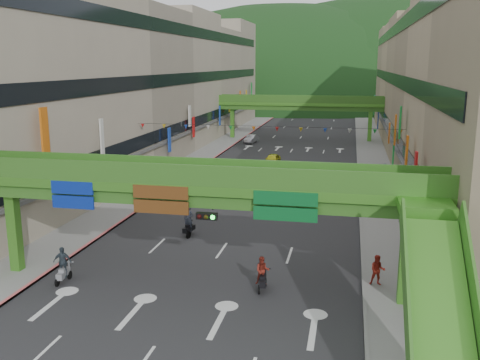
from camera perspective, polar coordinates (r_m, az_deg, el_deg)
The scene contains 23 objects.
ground at distance 25.18m, azimuth -8.69°, elevation -16.61°, with size 320.00×320.00×0.00m, color black.
road_slab at distance 72.04m, azimuth 5.17°, elevation 2.63°, with size 18.00×140.00×0.02m, color #28282B.
sidewalk_left at distance 74.06m, azimuth -3.33°, elevation 2.98°, with size 4.00×140.00×0.15m, color gray.
sidewalk_right at distance 71.65m, azimuth 13.94°, elevation 2.32°, with size 4.00×140.00×0.15m, color gray.
curb_left at distance 73.59m, azimuth -1.90°, elevation 2.95°, with size 0.20×140.00×0.18m, color #CC5959.
curb_right at distance 71.59m, azimuth 12.43°, elevation 2.40°, with size 0.20×140.00×0.18m, color gray.
building_row_left at distance 75.57m, azimuth -9.33°, elevation 10.19°, with size 12.80×95.00×19.00m.
building_row_right at distance 71.46m, azimuth 20.79°, elevation 9.44°, with size 12.80×95.00×19.00m.
overpass_near at distance 27.76m, azimuth -3.39°, elevation -2.12°, with size 28.00×12.27×7.10m.
overpass_far at distance 86.20m, azimuth 6.40°, elevation 7.82°, with size 28.00×2.20×7.10m.
hill_left at distance 182.42m, azimuth 4.47°, elevation 8.53°, with size 168.00×140.00×112.00m, color #1C4419.
hill_right at distance 201.65m, azimuth 16.69°, elevation 8.42°, with size 208.00×176.00×128.00m, color #1C4419.
bunting_string at distance 51.56m, azimuth 2.71°, elevation 5.48°, with size 26.00×0.36×0.47m.
scooter_rider_near at distance 38.37m, azimuth -5.49°, elevation -4.46°, with size 0.78×1.58×2.23m.
scooter_rider_mid at distance 29.45m, azimuth 2.41°, elevation -9.91°, with size 0.85×1.59×1.92m.
scooter_rider_left at distance 31.92m, azimuth -18.40°, elevation -8.58°, with size 1.09×1.60×2.12m.
scooter_rider_far at distance 54.67m, azimuth -2.00°, elevation 0.65°, with size 0.91×1.59×2.05m.
parked_scooter_row at distance 51.88m, azimuth 11.20°, elevation -0.80°, with size 1.60×11.55×1.08m.
car_silver at distance 82.98m, azimuth 1.21°, elevation 4.40°, with size 1.32×3.80×1.25m, color silver.
car_yellow at distance 64.93m, azimuth 3.47°, elevation 2.18°, with size 1.57×3.90×1.33m, color yellow.
pedestrian_red at distance 30.77m, azimuth 14.45°, elevation -9.56°, with size 0.83×0.65×1.71m, color #AB281C.
pedestrian_dark at distance 40.15m, azimuth 17.29°, elevation -4.47°, with size 1.05×0.44×1.79m, color black.
pedestrian_blue at distance 57.16m, azimuth 15.17°, elevation 0.63°, with size 0.86×0.56×1.85m, color #334054.
Camera 1 is at (7.97, -20.56, 12.15)m, focal length 40.00 mm.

